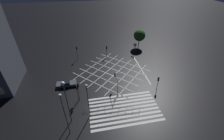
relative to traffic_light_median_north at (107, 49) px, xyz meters
The scene contains 16 objects.
ground_plane 8.72m from the traffic_light_median_north, 89.84° to the right, with size 200.00×200.00×0.00m, color black.
road_markings 16.74m from the traffic_light_median_north, 88.72° to the right, with size 20.02×26.32×0.01m.
traffic_light_median_north is the anchor object (origin of this frame).
traffic_light_sw_main 18.75m from the traffic_light_median_north, 116.04° to the right, with size 0.39×0.36×4.45m.
traffic_light_ne_cross 9.00m from the traffic_light_median_north, ahead, with size 0.36×0.39×3.44m.
traffic_light_nw_main 8.58m from the traffic_light_median_north, behind, with size 0.39×0.36×4.16m.
traffic_light_sw_cross 18.70m from the traffic_light_median_north, 117.22° to the right, with size 0.36×0.39×3.69m.
traffic_light_se_cross 18.68m from the traffic_light_median_north, 62.77° to the right, with size 0.36×0.39×3.28m.
traffic_light_median_south 15.32m from the traffic_light_median_north, 91.61° to the right, with size 0.36×3.12×3.92m.
traffic_light_ne_main 8.72m from the traffic_light_median_north, ahead, with size 0.39×0.36×3.31m.
street_lamp_east 26.21m from the traffic_light_median_north, 112.59° to the right, with size 0.43×0.43×8.73m.
street_lamp_west 22.39m from the traffic_light_median_north, 107.07° to the right, with size 0.51×0.51×7.48m.
street_lamp_far 24.12m from the traffic_light_median_north, 114.34° to the right, with size 0.59×0.59×8.87m.
street_tree_near 12.50m from the traffic_light_median_north, 21.00° to the left, with size 3.78×3.78×5.99m.
waiting_car 16.30m from the traffic_light_median_north, 133.69° to the right, with size 4.42×1.77×1.23m.
pedestrian_railing 21.10m from the traffic_light_median_north, 96.46° to the right, with size 10.40×2.03×1.05m.
Camera 1 is at (-5.92, -31.01, 22.54)m, focal length 24.00 mm.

